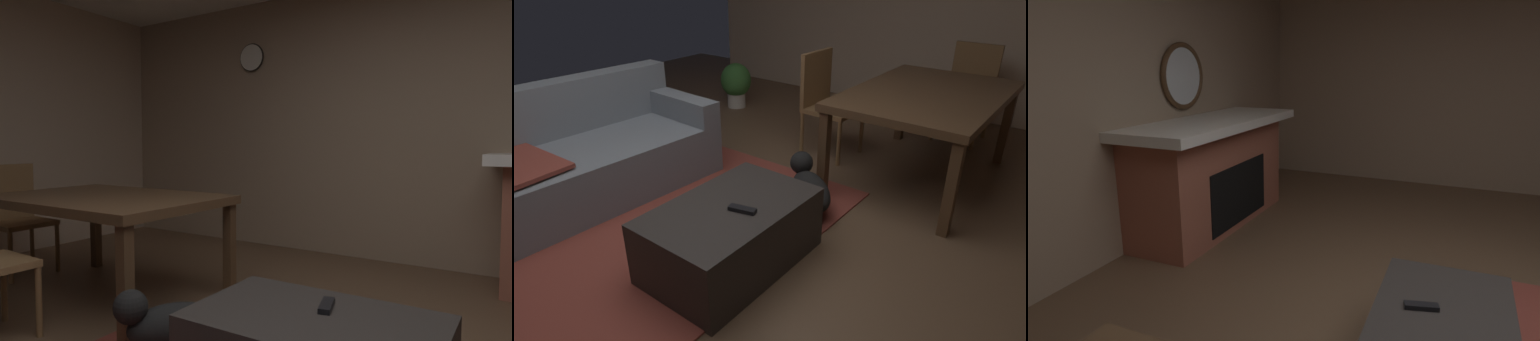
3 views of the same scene
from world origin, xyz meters
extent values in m
cube|color=#9E846B|center=(0.00, -2.83, 1.32)|extent=(7.94, 0.12, 2.63)
cube|color=#9E846B|center=(-3.77, 0.00, 1.32)|extent=(0.12, 6.07, 2.63)
cube|color=#9E5642|center=(-1.41, -2.47, 0.48)|extent=(1.81, 0.60, 0.95)
cube|color=black|center=(-1.41, -2.21, 0.35)|extent=(1.00, 0.10, 0.56)
cube|color=white|center=(-1.41, -2.42, 0.99)|extent=(2.05, 0.76, 0.08)
torus|color=#4C331E|center=(-1.41, -2.74, 1.41)|extent=(0.62, 0.05, 0.62)
cylinder|color=silver|center=(-1.41, -2.74, 1.41)|extent=(0.52, 0.01, 0.52)
cube|color=black|center=(0.05, -0.39, 0.42)|extent=(0.09, 0.17, 0.02)
camera|label=1|loc=(-0.68, 1.32, 1.11)|focal=30.77mm
camera|label=2|loc=(-1.58, -1.84, 1.70)|focal=31.57mm
camera|label=3|loc=(1.98, -0.28, 1.54)|focal=30.13mm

